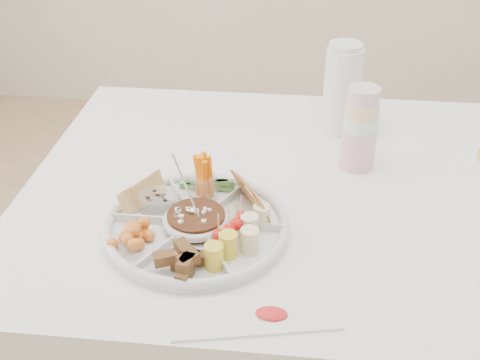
# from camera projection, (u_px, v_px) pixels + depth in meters

# --- Properties ---
(dining_table) EXTENTS (1.52, 1.02, 0.76)m
(dining_table) POSITION_uv_depth(u_px,v_px,m) (337.00, 308.00, 1.60)
(dining_table) COLOR white
(dining_table) RESTS_ON floor
(party_tray) EXTENTS (0.38, 0.38, 0.04)m
(party_tray) POSITION_uv_depth(u_px,v_px,m) (196.00, 223.00, 1.24)
(party_tray) COLOR white
(party_tray) RESTS_ON dining_table
(bean_dip) EXTENTS (0.12, 0.12, 0.04)m
(bean_dip) POSITION_uv_depth(u_px,v_px,m) (196.00, 220.00, 1.24)
(bean_dip) COLOR #3B2715
(bean_dip) RESTS_ON party_tray
(tortillas) EXTENTS (0.11, 0.11, 0.07)m
(tortillas) POSITION_uv_depth(u_px,v_px,m) (253.00, 200.00, 1.28)
(tortillas) COLOR #B86D36
(tortillas) RESTS_ON party_tray
(carrot_cucumber) EXTENTS (0.12, 0.12, 0.10)m
(carrot_cucumber) POSITION_uv_depth(u_px,v_px,m) (206.00, 173.00, 1.33)
(carrot_cucumber) COLOR orange
(carrot_cucumber) RESTS_ON party_tray
(pita_raisins) EXTENTS (0.12, 0.12, 0.06)m
(pita_raisins) POSITION_uv_depth(u_px,v_px,m) (150.00, 194.00, 1.30)
(pita_raisins) COLOR tan
(pita_raisins) RESTS_ON party_tray
(cherries) EXTENTS (0.11, 0.11, 0.04)m
(cherries) POSITION_uv_depth(u_px,v_px,m) (135.00, 233.00, 1.19)
(cherries) COLOR orange
(cherries) RESTS_ON party_tray
(granola_chunks) EXTENTS (0.11, 0.11, 0.05)m
(granola_chunks) POSITION_uv_depth(u_px,v_px,m) (184.00, 258.00, 1.13)
(granola_chunks) COLOR brown
(granola_chunks) RESTS_ON party_tray
(banana_tomato) EXTENTS (0.12, 0.12, 0.10)m
(banana_tomato) POSITION_uv_depth(u_px,v_px,m) (248.00, 232.00, 1.16)
(banana_tomato) COLOR #DCC477
(banana_tomato) RESTS_ON party_tray
(cup_stack) EXTENTS (0.11, 0.11, 0.23)m
(cup_stack) POSITION_uv_depth(u_px,v_px,m) (361.00, 124.00, 1.42)
(cup_stack) COLOR silver
(cup_stack) RESTS_ON dining_table
(thermos) EXTENTS (0.12, 0.12, 0.25)m
(thermos) POSITION_uv_depth(u_px,v_px,m) (342.00, 88.00, 1.57)
(thermos) COLOR white
(thermos) RESTS_ON dining_table
(flower_bowl) EXTENTS (0.14, 0.14, 0.09)m
(flower_bowl) POSITION_uv_depth(u_px,v_px,m) (357.00, 113.00, 1.63)
(flower_bowl) COLOR silver
(flower_bowl) RESTS_ON dining_table
(placemat) EXTENTS (0.31, 0.16, 0.01)m
(placemat) POSITION_uv_depth(u_px,v_px,m) (254.00, 315.00, 1.05)
(placemat) COLOR white
(placemat) RESTS_ON dining_table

